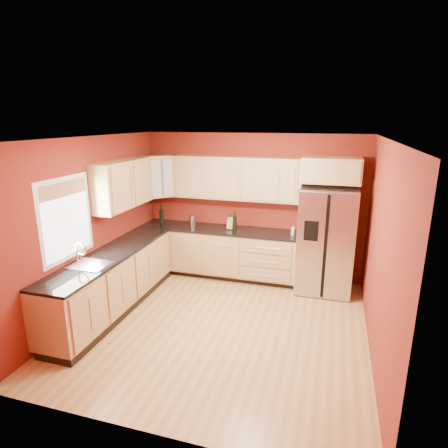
% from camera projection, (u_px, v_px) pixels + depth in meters
% --- Properties ---
extents(floor, '(4.00, 4.00, 0.00)m').
position_uv_depth(floor, '(220.00, 325.00, 5.33)').
color(floor, '#AA7C42').
rests_on(floor, ground).
extents(ceiling, '(4.00, 4.00, 0.00)m').
position_uv_depth(ceiling, '(219.00, 138.00, 4.62)').
color(ceiling, white).
rests_on(ceiling, wall_back).
extents(wall_back, '(4.00, 0.04, 2.60)m').
position_uv_depth(wall_back, '(252.00, 206.00, 6.82)').
color(wall_back, maroon).
rests_on(wall_back, floor).
extents(wall_front, '(4.00, 0.04, 2.60)m').
position_uv_depth(wall_front, '(149.00, 309.00, 3.13)').
color(wall_front, maroon).
rests_on(wall_front, floor).
extents(wall_left, '(0.04, 4.00, 2.60)m').
position_uv_depth(wall_left, '(90.00, 227.00, 5.52)').
color(wall_left, maroon).
rests_on(wall_left, floor).
extents(wall_right, '(0.04, 4.00, 2.60)m').
position_uv_depth(wall_right, '(381.00, 253.00, 4.43)').
color(wall_right, maroon).
rests_on(wall_right, floor).
extents(base_cabinets_back, '(2.90, 0.60, 0.88)m').
position_uv_depth(base_cabinets_back, '(218.00, 253.00, 6.93)').
color(base_cabinets_back, '#A58250').
rests_on(base_cabinets_back, floor).
extents(base_cabinets_left, '(0.60, 2.80, 0.88)m').
position_uv_depth(base_cabinets_left, '(113.00, 283.00, 5.67)').
color(base_cabinets_left, '#A58250').
rests_on(base_cabinets_left, floor).
extents(countertop_back, '(2.90, 0.62, 0.04)m').
position_uv_depth(countertop_back, '(218.00, 229.00, 6.79)').
color(countertop_back, black).
rests_on(countertop_back, base_cabinets_back).
extents(countertop_left, '(0.62, 2.80, 0.04)m').
position_uv_depth(countertop_left, '(111.00, 254.00, 5.54)').
color(countertop_left, black).
rests_on(countertop_left, base_cabinets_left).
extents(upper_cabinets_back, '(2.30, 0.33, 0.75)m').
position_uv_depth(upper_cabinets_back, '(236.00, 178.00, 6.60)').
color(upper_cabinets_back, '#A58250').
rests_on(upper_cabinets_back, wall_back).
extents(upper_cabinets_left, '(0.33, 1.35, 0.75)m').
position_uv_depth(upper_cabinets_left, '(123.00, 184.00, 6.00)').
color(upper_cabinets_left, '#A58250').
rests_on(upper_cabinets_left, wall_left).
extents(corner_upper_cabinet, '(0.67, 0.67, 0.75)m').
position_uv_depth(corner_upper_cabinet, '(159.00, 176.00, 6.83)').
color(corner_upper_cabinet, '#A58250').
rests_on(corner_upper_cabinet, wall_back).
extents(over_fridge_cabinet, '(0.92, 0.60, 0.40)m').
position_uv_depth(over_fridge_cabinet, '(331.00, 170.00, 5.98)').
color(over_fridge_cabinet, '#A58250').
rests_on(over_fridge_cabinet, wall_back).
extents(refrigerator, '(0.90, 0.75, 1.78)m').
position_uv_depth(refrigerator, '(326.00, 240.00, 6.22)').
color(refrigerator, silver).
rests_on(refrigerator, floor).
extents(window, '(0.03, 0.90, 1.00)m').
position_uv_depth(window, '(67.00, 219.00, 4.98)').
color(window, white).
rests_on(window, wall_left).
extents(sink_faucet, '(0.50, 0.42, 0.30)m').
position_uv_depth(sink_faucet, '(89.00, 255.00, 5.03)').
color(sink_faucet, silver).
rests_on(sink_faucet, countertop_left).
extents(canister_left, '(0.13, 0.13, 0.18)m').
position_uv_depth(canister_left, '(193.00, 221.00, 6.94)').
color(canister_left, silver).
rests_on(canister_left, countertop_back).
extents(canister_right, '(0.14, 0.14, 0.18)m').
position_uv_depth(canister_right, '(193.00, 221.00, 6.92)').
color(canister_right, silver).
rests_on(canister_right, countertop_back).
extents(wine_bottle_a, '(0.10, 0.10, 0.36)m').
position_uv_depth(wine_bottle_a, '(161.00, 214.00, 7.10)').
color(wine_bottle_a, black).
rests_on(wine_bottle_a, countertop_back).
extents(wine_bottle_b, '(0.08, 0.08, 0.33)m').
position_uv_depth(wine_bottle_b, '(235.00, 221.00, 6.65)').
color(wine_bottle_b, black).
rests_on(wine_bottle_b, countertop_back).
extents(knife_block, '(0.12, 0.11, 0.21)m').
position_uv_depth(knife_block, '(231.00, 223.00, 6.73)').
color(knife_block, '#A88651').
rests_on(knife_block, countertop_back).
extents(soap_dispenser, '(0.06, 0.06, 0.17)m').
position_uv_depth(soap_dispenser, '(293.00, 231.00, 6.35)').
color(soap_dispenser, silver).
rests_on(soap_dispenser, countertop_back).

